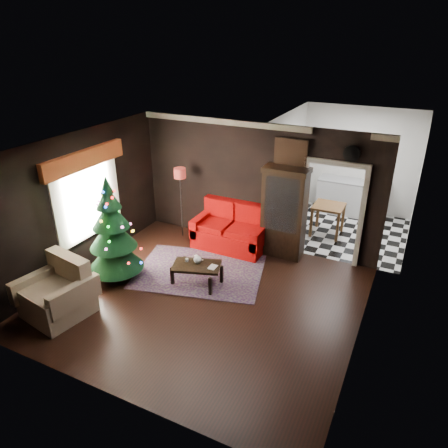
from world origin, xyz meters
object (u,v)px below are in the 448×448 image
at_px(christmas_tree, 112,231).
at_px(wall_clock, 352,154).
at_px(floor_lamp, 181,204).
at_px(loveseat, 230,227).
at_px(coffee_table, 197,274).
at_px(armchair, 56,291).
at_px(curio_cabinet, 284,215).
at_px(teapot, 197,259).
at_px(kitchen_table, 327,220).

distance_m(christmas_tree, wall_clock, 4.80).
bearing_deg(floor_lamp, loveseat, -1.47).
bearing_deg(coffee_table, christmas_tree, -161.48).
bearing_deg(loveseat, armchair, -114.88).
bearing_deg(armchair, wall_clock, 54.51).
height_order(curio_cabinet, wall_clock, wall_clock).
bearing_deg(floor_lamp, teapot, -50.42).
height_order(loveseat, teapot, loveseat).
relative_size(wall_clock, kitchen_table, 0.43).
relative_size(loveseat, christmas_tree, 0.82).
distance_m(floor_lamp, armchair, 3.60).
distance_m(christmas_tree, kitchen_table, 5.07).
distance_m(floor_lamp, wall_clock, 3.97).
xyz_separation_m(loveseat, armchair, (-1.64, -3.53, -0.04)).
height_order(curio_cabinet, armchair, curio_cabinet).
xyz_separation_m(christmas_tree, armchair, (-0.16, -1.37, -0.59)).
bearing_deg(christmas_tree, armchair, -96.51).
height_order(armchair, teapot, armchair).
height_order(christmas_tree, coffee_table, christmas_tree).
height_order(floor_lamp, coffee_table, floor_lamp).
height_order(curio_cabinet, kitchen_table, curio_cabinet).
height_order(curio_cabinet, floor_lamp, curio_cabinet).
bearing_deg(coffee_table, loveseat, 91.97).
xyz_separation_m(christmas_tree, kitchen_table, (3.28, 3.81, -0.68)).
bearing_deg(floor_lamp, coffee_table, -51.19).
relative_size(christmas_tree, coffee_table, 2.27).
relative_size(armchair, teapot, 6.08).
bearing_deg(coffee_table, wall_clock, 41.70).
relative_size(coffee_table, kitchen_table, 1.21).
distance_m(armchair, kitchen_table, 6.22).
bearing_deg(loveseat, floor_lamp, 178.53).
bearing_deg(teapot, armchair, -130.66).
distance_m(curio_cabinet, armchair, 4.70).
xyz_separation_m(loveseat, teapot, (0.04, -1.58, 0.00)).
bearing_deg(curio_cabinet, coffee_table, -120.40).
distance_m(loveseat, floor_lamp, 1.33).
relative_size(christmas_tree, teapot, 11.99).
xyz_separation_m(teapot, wall_clock, (2.31, 1.98, 1.88)).
xyz_separation_m(teapot, kitchen_table, (1.76, 3.23, -0.13)).
relative_size(floor_lamp, kitchen_table, 2.29).
bearing_deg(wall_clock, floor_lamp, -174.25).
height_order(loveseat, christmas_tree, christmas_tree).
bearing_deg(kitchen_table, floor_lamp, -152.39).
relative_size(armchair, coffee_table, 1.15).
height_order(loveseat, curio_cabinet, curio_cabinet).
height_order(coffee_table, teapot, teapot).
relative_size(floor_lamp, armchair, 1.64).
bearing_deg(floor_lamp, christmas_tree, -94.94).
xyz_separation_m(christmas_tree, teapot, (1.52, 0.58, -0.55)).
distance_m(curio_cabinet, kitchen_table, 1.67).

